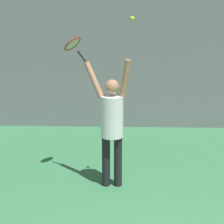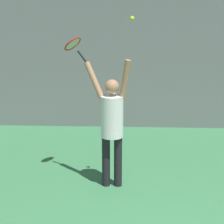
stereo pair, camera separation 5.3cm
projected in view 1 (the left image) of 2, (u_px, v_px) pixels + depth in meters
back_wall at (152, 20)px, 9.08m from camera, size 18.00×0.10×5.00m
tennis_player at (112, 121)px, 6.35m from camera, size 0.77×0.44×2.08m
tennis_racket at (73, 45)px, 6.38m from camera, size 0.43×0.39×0.40m
tennis_ball at (132, 18)px, 5.80m from camera, size 0.07×0.07×0.07m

